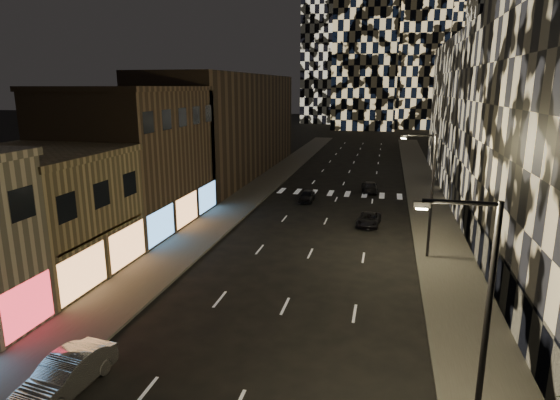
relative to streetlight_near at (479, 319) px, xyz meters
The scene contains 15 objects.
sidewalk_left 44.33m from the streetlight_near, 114.65° to the left, with size 4.00×120.00×0.15m, color #47443F.
sidewalk_right 40.38m from the streetlight_near, 87.64° to the left, with size 4.00×120.00×0.15m, color #47443F.
curb_left 43.50m from the streetlight_near, 112.12° to the left, with size 0.20×120.00×0.15m, color #4C4C47.
curb_right 40.35m from the streetlight_near, 90.65° to the left, with size 0.20×120.00×0.15m, color #4C4C47.
retail_tan 27.67m from the streetlight_near, 156.55° to the left, with size 10.00×10.00×8.00m, color olive.
retail_brown 34.58m from the streetlight_near, 137.17° to the left, with size 10.00×15.00×12.00m, color #4E3C2C.
retail_filler_left 56.09m from the streetlight_near, 116.89° to the left, with size 10.00×40.00×14.00m, color #4E3C2C.
midrise_base 15.51m from the streetlight_near, 74.78° to the left, with size 0.60×25.00×3.00m, color #383838.
midrise_filler_right 48.56m from the streetlight_near, 76.08° to the left, with size 16.00×40.00×18.00m, color #232326.
streetlight_near is the anchor object (origin of this frame).
streetlight_far 20.00m from the streetlight_near, 90.00° to the left, with size 2.55×0.25×9.00m.
car_silver_parked 16.22m from the streetlight_near, behind, with size 1.65×4.74×1.56m, color gray.
car_dark_midlane 37.44m from the streetlight_near, 107.92° to the left, with size 1.46×3.63×1.24m, color black.
car_dark_oncoming 42.16m from the streetlight_near, 96.65° to the left, with size 1.82×4.47×1.30m, color black.
car_dark_rightlane 28.26m from the streetlight_near, 99.00° to the left, with size 1.90×4.12×1.15m, color black.
Camera 1 is at (5.29, -4.29, 12.40)m, focal length 30.00 mm.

